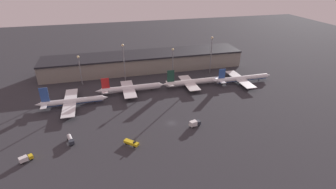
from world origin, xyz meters
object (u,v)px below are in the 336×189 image
(service_vehicle_3, at_px, (131,143))
(airplane_1, at_px, (130,88))
(airplane_0, at_px, (72,101))
(airplane_2, at_px, (191,82))
(service_vehicle_0, at_px, (70,139))
(service_vehicle_2, at_px, (195,123))
(service_vehicle_1, at_px, (25,159))
(airplane_3, at_px, (242,78))

(service_vehicle_3, bearing_deg, airplane_1, 126.90)
(airplane_0, bearing_deg, airplane_2, 6.50)
(airplane_2, relative_size, service_vehicle_0, 5.62)
(service_vehicle_0, xyz_separation_m, service_vehicle_2, (63.28, -1.65, 0.28))
(airplane_0, height_order, airplane_1, airplane_0)
(service_vehicle_0, relative_size, service_vehicle_1, 1.30)
(airplane_0, xyz_separation_m, service_vehicle_1, (-16.30, -48.59, -1.47))
(airplane_2, bearing_deg, service_vehicle_2, -106.81)
(airplane_1, bearing_deg, airplane_0, -165.69)
(airplane_2, xyz_separation_m, service_vehicle_1, (-96.04, -58.19, -1.66))
(airplane_3, bearing_deg, airplane_2, 175.88)
(airplane_1, height_order, service_vehicle_0, airplane_1)
(airplane_2, distance_m, service_vehicle_3, 76.30)
(airplane_0, bearing_deg, service_vehicle_3, -58.42)
(airplane_3, height_order, service_vehicle_0, airplane_3)
(airplane_2, distance_m, airplane_3, 38.81)
(airplane_1, height_order, service_vehicle_3, airplane_1)
(airplane_1, height_order, service_vehicle_1, airplane_1)
(airplane_3, bearing_deg, service_vehicle_0, -158.95)
(airplane_2, xyz_separation_m, service_vehicle_2, (-14.75, -50.00, -1.36))
(airplane_1, height_order, service_vehicle_2, airplane_1)
(airplane_1, relative_size, service_vehicle_1, 7.83)
(service_vehicle_2, bearing_deg, airplane_3, 26.13)
(airplane_1, bearing_deg, service_vehicle_2, -61.20)
(service_vehicle_2, bearing_deg, airplane_0, 132.68)
(service_vehicle_2, bearing_deg, airplane_2, 58.10)
(service_vehicle_1, distance_m, service_vehicle_2, 81.70)
(airplane_0, distance_m, service_vehicle_3, 57.03)
(airplane_2, height_order, service_vehicle_3, airplane_2)
(airplane_0, xyz_separation_m, airplane_1, (37.02, 9.70, 0.19))
(service_vehicle_3, bearing_deg, service_vehicle_0, -155.07)
(airplane_0, distance_m, service_vehicle_2, 76.52)
(airplane_1, xyz_separation_m, service_vehicle_2, (27.96, -50.09, -1.35))
(airplane_3, bearing_deg, airplane_0, -176.96)
(airplane_1, height_order, airplane_2, airplane_2)
(airplane_1, distance_m, service_vehicle_1, 79.01)
(service_vehicle_0, distance_m, service_vehicle_2, 63.30)
(airplane_2, xyz_separation_m, service_vehicle_3, (-49.57, -57.97, -1.92))
(service_vehicle_1, bearing_deg, service_vehicle_0, -0.41)
(service_vehicle_0, bearing_deg, service_vehicle_1, -76.75)
(airplane_0, relative_size, airplane_3, 0.91)
(service_vehicle_0, height_order, service_vehicle_2, service_vehicle_2)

